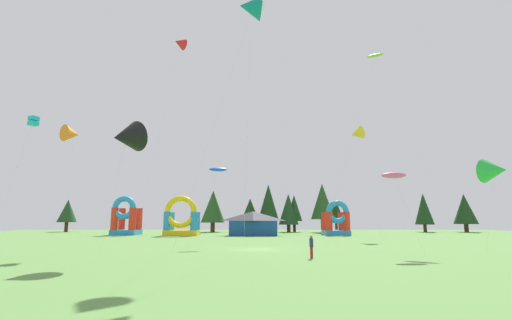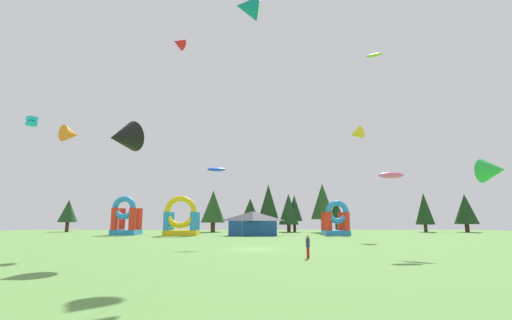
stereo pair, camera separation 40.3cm
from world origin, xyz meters
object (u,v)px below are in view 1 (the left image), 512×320
(person_far_side, at_px, (311,245))
(kite_lime_parafoil, at_px, (375,56))
(kite_yellow_delta, at_px, (357,134))
(kite_teal_delta, at_px, (250,7))
(kite_orange_delta, at_px, (72,134))
(kite_green_delta, at_px, (495,170))
(kite_black_delta, at_px, (126,137))
(kite_cyan_box, at_px, (33,121))
(festival_tent, at_px, (253,223))
(kite_red_delta, at_px, (180,43))
(inflatable_orange_dome, at_px, (181,221))
(inflatable_yellow_castle, at_px, (126,220))
(kite_pink_parafoil, at_px, (394,175))
(kite_blue_parafoil, at_px, (218,169))
(kite_white_delta, at_px, (255,2))
(inflatable_red_slide, at_px, (336,222))

(person_far_side, bearing_deg, kite_lime_parafoil, -169.79)
(kite_yellow_delta, xyz_separation_m, kite_teal_delta, (-16.43, -28.49, 3.57))
(kite_orange_delta, height_order, kite_green_delta, kite_orange_delta)
(kite_black_delta, bearing_deg, kite_cyan_box, 151.28)
(kite_cyan_box, distance_m, festival_tent, 37.47)
(kite_red_delta, height_order, inflatable_orange_dome, kite_red_delta)
(inflatable_yellow_castle, bearing_deg, inflatable_orange_dome, -14.59)
(kite_black_delta, bearing_deg, kite_teal_delta, 7.48)
(festival_tent, bearing_deg, kite_pink_parafoil, -71.26)
(kite_lime_parafoil, height_order, festival_tent, kite_lime_parafoil)
(kite_red_delta, xyz_separation_m, festival_tent, (9.75, 17.02, -23.82))
(kite_black_delta, relative_size, person_far_side, 6.14)
(kite_blue_parafoil, relative_size, kite_green_delta, 1.03)
(kite_white_delta, distance_m, festival_tent, 36.31)
(kite_black_delta, xyz_separation_m, kite_green_delta, (30.47, 5.93, -1.61))
(kite_orange_delta, xyz_separation_m, inflatable_red_slide, (34.85, 24.51, -9.98))
(kite_blue_parafoil, distance_m, kite_lime_parafoil, 26.53)
(kite_red_delta, relative_size, kite_lime_parafoil, 1.08)
(kite_orange_delta, xyz_separation_m, kite_green_delta, (41.67, -8.06, -5.17))
(kite_red_delta, distance_m, person_far_side, 33.82)
(person_far_side, height_order, festival_tent, festival_tent)
(kite_teal_delta, relative_size, festival_tent, 2.61)
(kite_red_delta, xyz_separation_m, person_far_side, (14.03, -18.11, -24.88))
(kite_yellow_delta, bearing_deg, kite_blue_parafoil, -140.60)
(kite_pink_parafoil, xyz_separation_m, inflatable_orange_dome, (-23.43, 33.36, -3.79))
(kite_black_delta, height_order, kite_pink_parafoil, kite_black_delta)
(inflatable_orange_dome, distance_m, festival_tent, 12.15)
(kite_pink_parafoil, distance_m, kite_blue_parafoil, 18.26)
(person_far_side, relative_size, inflatable_red_slide, 0.27)
(kite_yellow_delta, xyz_separation_m, kite_lime_parafoil, (0.01, -10.04, 8.25))
(kite_green_delta, height_order, inflatable_orange_dome, kite_green_delta)
(kite_orange_delta, height_order, kite_pink_parafoil, kite_orange_delta)
(kite_black_delta, bearing_deg, kite_white_delta, 39.11)
(kite_teal_delta, relative_size, inflatable_red_slide, 3.47)
(kite_lime_parafoil, xyz_separation_m, inflatable_orange_dome, (-28.43, 16.76, -21.85))
(kite_green_delta, bearing_deg, inflatable_red_slide, 101.83)
(kite_yellow_delta, height_order, kite_green_delta, kite_yellow_delta)
(kite_cyan_box, height_order, inflatable_orange_dome, kite_cyan_box)
(kite_black_delta, xyz_separation_m, kite_blue_parafoil, (5.36, 13.23, -0.55))
(kite_white_delta, xyz_separation_m, inflatable_yellow_castle, (-22.67, 31.52, -21.62))
(kite_cyan_box, relative_size, kite_lime_parafoil, 0.48)
(inflatable_yellow_castle, xyz_separation_m, inflatable_orange_dome, (10.34, -2.69, -0.16))
(kite_cyan_box, height_order, inflatable_red_slide, kite_cyan_box)
(kite_teal_delta, xyz_separation_m, kite_black_delta, (-8.94, -1.17, -10.97))
(kite_pink_parafoil, distance_m, kite_green_delta, 10.52)
(kite_red_delta, distance_m, inflatable_orange_dome, 29.10)
(kite_cyan_box, bearing_deg, inflatable_orange_dome, 76.61)
(kite_yellow_delta, xyz_separation_m, inflatable_red_slide, (-1.73, 8.83, -13.82))
(inflatable_orange_dome, bearing_deg, kite_black_delta, -85.22)
(kite_black_delta, relative_size, kite_red_delta, 0.37)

